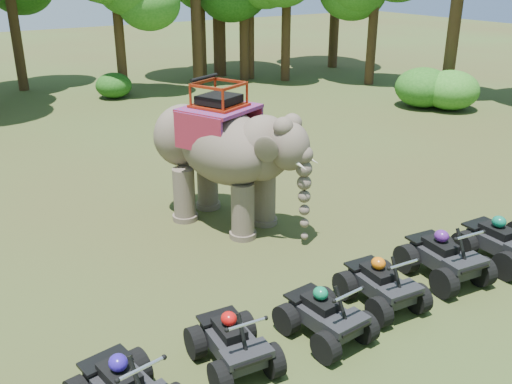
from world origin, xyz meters
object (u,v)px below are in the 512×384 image
atv_4 (445,251)px  elephant (223,154)px  atv_2 (325,309)px  atv_3 (382,278)px  atv_5 (503,236)px  atv_1 (233,336)px  atv_0 (125,383)px

atv_4 → elephant: bearing=122.4°
elephant → atv_2: 5.69m
elephant → atv_2: (-1.00, -5.45, -1.31)m
atv_3 → atv_5: atv_5 is taller
atv_1 → atv_3: (3.48, -0.00, 0.01)m
atv_4 → atv_0: bearing=-172.3°
atv_1 → atv_2: (1.84, -0.22, 0.00)m
atv_0 → atv_4: 7.38m
elephant → atv_5: (4.25, -5.43, -1.24)m
elephant → atv_5: 7.00m
atv_0 → atv_3: size_ratio=1.04×
elephant → atv_0: elephant is taller
atv_2 → atv_5: atv_5 is taller
atv_1 → atv_3: bearing=5.1°
atv_4 → atv_5: atv_5 is taller
atv_0 → atv_1: (1.98, 0.16, -0.04)m
atv_1 → atv_2: size_ratio=1.00×
atv_0 → atv_1: bearing=-3.7°
atv_4 → atv_5: 1.71m
atv_0 → atv_1: size_ratio=1.07×
atv_1 → atv_5: bearing=3.5°
atv_0 → atv_2: 3.82m
elephant → atv_0: bearing=-155.0°
elephant → atv_3: size_ratio=2.72×
atv_3 → atv_4: atv_4 is taller
elephant → atv_0: (-4.82, -5.39, -1.27)m
atv_0 → atv_2: (3.82, -0.06, -0.04)m
atv_5 → atv_3: bearing=179.6°
atv_2 → atv_4: 3.56m
atv_0 → atv_3: (5.46, 0.16, -0.03)m
atv_0 → atv_2: size_ratio=1.07×
atv_1 → atv_3: atv_3 is taller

